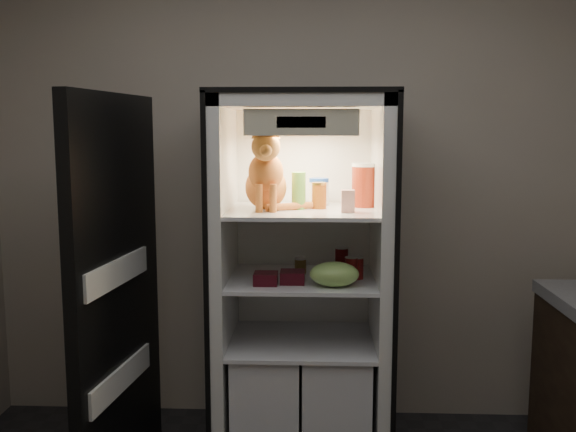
% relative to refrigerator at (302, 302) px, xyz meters
% --- Properties ---
extents(room_shell, '(3.60, 3.60, 3.60)m').
position_rel_refrigerator_xyz_m(room_shell, '(0.00, -1.38, 0.83)').
color(room_shell, white).
rests_on(room_shell, floor).
extents(refrigerator, '(0.90, 0.72, 1.88)m').
position_rel_refrigerator_xyz_m(refrigerator, '(0.00, 0.00, 0.00)').
color(refrigerator, white).
rests_on(refrigerator, floor).
extents(fridge_door, '(0.16, 0.87, 1.85)m').
position_rel_refrigerator_xyz_m(fridge_door, '(-0.85, -0.41, 0.12)').
color(fridge_door, black).
rests_on(fridge_door, floor).
extents(tabby_cat, '(0.36, 0.40, 0.42)m').
position_rel_refrigerator_xyz_m(tabby_cat, '(-0.18, -0.08, 0.66)').
color(tabby_cat, '#C05918').
rests_on(tabby_cat, refrigerator).
extents(parmesan_shaker, '(0.07, 0.07, 0.19)m').
position_rel_refrigerator_xyz_m(parmesan_shaker, '(-0.02, -0.06, 0.59)').
color(parmesan_shaker, '#268C30').
rests_on(parmesan_shaker, refrigerator).
extents(mayo_tub, '(0.10, 0.10, 0.14)m').
position_rel_refrigerator_xyz_m(mayo_tub, '(0.08, 0.10, 0.57)').
color(mayo_tub, white).
rests_on(mayo_tub, refrigerator).
extents(salsa_jar, '(0.08, 0.08, 0.13)m').
position_rel_refrigerator_xyz_m(salsa_jar, '(0.08, -0.03, 0.56)').
color(salsa_jar, maroon).
rests_on(salsa_jar, refrigerator).
extents(pepper_jar, '(0.13, 0.13, 0.23)m').
position_rel_refrigerator_xyz_m(pepper_jar, '(0.32, 0.05, 0.61)').
color(pepper_jar, '#A62F16').
rests_on(pepper_jar, refrigerator).
extents(cream_carton, '(0.06, 0.06, 0.11)m').
position_rel_refrigerator_xyz_m(cream_carton, '(0.22, -0.17, 0.55)').
color(cream_carton, white).
rests_on(cream_carton, refrigerator).
extents(soda_can_a, '(0.07, 0.07, 0.13)m').
position_rel_refrigerator_xyz_m(soda_can_a, '(0.21, 0.08, 0.21)').
color(soda_can_a, black).
rests_on(soda_can_a, refrigerator).
extents(soda_can_b, '(0.06, 0.06, 0.11)m').
position_rel_refrigerator_xyz_m(soda_can_b, '(0.28, -0.09, 0.20)').
color(soda_can_b, black).
rests_on(soda_can_b, refrigerator).
extents(soda_can_c, '(0.06, 0.06, 0.12)m').
position_rel_refrigerator_xyz_m(soda_can_c, '(0.25, -0.12, 0.21)').
color(soda_can_c, black).
rests_on(soda_can_c, refrigerator).
extents(condiment_jar, '(0.06, 0.06, 0.08)m').
position_rel_refrigerator_xyz_m(condiment_jar, '(-0.01, 0.02, 0.19)').
color(condiment_jar, brown).
rests_on(condiment_jar, refrigerator).
extents(grape_bag, '(0.24, 0.17, 0.12)m').
position_rel_refrigerator_xyz_m(grape_bag, '(0.16, -0.24, 0.21)').
color(grape_bag, '#8CC85D').
rests_on(grape_bag, refrigerator).
extents(berry_box_left, '(0.11, 0.11, 0.06)m').
position_rel_refrigerator_xyz_m(berry_box_left, '(-0.17, -0.22, 0.18)').
color(berry_box_left, '#480C13').
rests_on(berry_box_left, refrigerator).
extents(berry_box_right, '(0.12, 0.12, 0.06)m').
position_rel_refrigerator_xyz_m(berry_box_right, '(-0.04, -0.19, 0.18)').
color(berry_box_right, '#480C13').
rests_on(berry_box_right, refrigerator).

